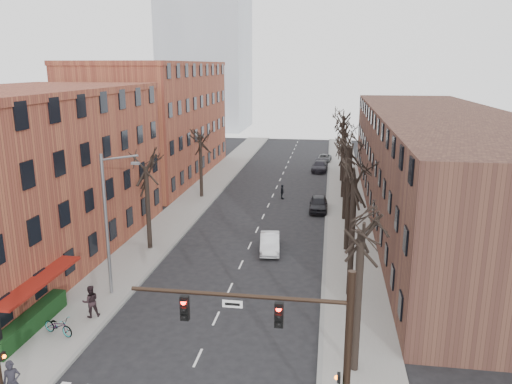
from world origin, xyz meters
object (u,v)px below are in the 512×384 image
at_px(parked_car_near, 319,204).
at_px(silver_sedan, 270,243).
at_px(pedestrian_a, 12,382).
at_px(bicycle, 58,326).
at_px(parked_car_mid, 320,166).

bearing_deg(parked_car_near, silver_sedan, -107.03).
height_order(pedestrian_a, bicycle, pedestrian_a).
bearing_deg(bicycle, parked_car_mid, 1.36).
distance_m(parked_car_near, pedestrian_a, 33.52).
height_order(silver_sedan, parked_car_near, parked_car_near).
height_order(silver_sedan, parked_car_mid, same).
bearing_deg(silver_sedan, pedestrian_a, -119.93).
relative_size(pedestrian_a, bicycle, 1.02).
xyz_separation_m(parked_car_near, bicycle, (-12.99, -25.87, -0.09)).
relative_size(silver_sedan, parked_car_near, 0.96).
xyz_separation_m(parked_car_mid, pedestrian_a, (-11.54, -50.66, 0.44)).
distance_m(parked_car_near, parked_car_mid, 19.34).
bearing_deg(silver_sedan, parked_car_near, 67.10).
xyz_separation_m(silver_sedan, parked_car_mid, (3.04, 31.00, -0.00)).
bearing_deg(bicycle, pedestrian_a, -152.04).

